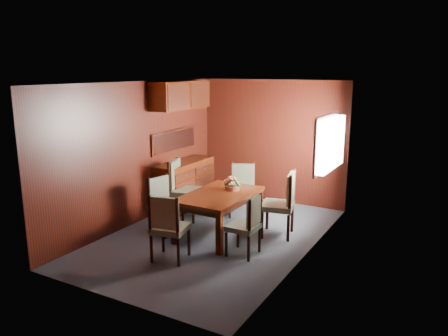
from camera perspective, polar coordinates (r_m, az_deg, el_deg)
The scene contains 11 objects.
ground at distance 7.03m, azimuth -1.23°, elevation -8.86°, with size 4.50×4.50×0.00m, color #3A444F.
room_shell at distance 6.94m, azimuth -0.64°, elevation 4.82°, with size 3.06×4.52×2.41m.
sideboard at distance 8.33m, azimuth -5.18°, elevation -2.16°, with size 0.48×1.40×0.90m, color #361306.
dining_table at distance 6.90m, azimuth -0.63°, elevation -4.11°, with size 0.93×1.47×0.68m.
chair_left_near at distance 7.11m, azimuth -7.97°, elevation -4.38°, with size 0.50×0.51×0.92m.
chair_left_far at distance 7.71m, azimuth -5.63°, elevation -2.33°, with size 0.60×0.61×1.06m.
chair_right_near at distance 6.19m, azimuth 3.11°, elevation -7.07°, with size 0.41×0.43×0.89m.
chair_right_far at distance 6.92m, azimuth 7.72°, elevation -4.22°, with size 0.57×0.59×1.05m.
chair_head at distance 6.03m, azimuth -7.38°, elevation -7.28°, with size 0.54×0.53×0.97m.
chair_foot at distance 7.90m, azimuth 2.43°, elevation -2.43°, with size 0.57×0.56×0.94m.
flower_centerpiece at distance 7.04m, azimuth 1.09°, elevation -1.93°, with size 0.25×0.25×0.25m.
Camera 1 is at (3.32, -5.63, 2.60)m, focal length 35.00 mm.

